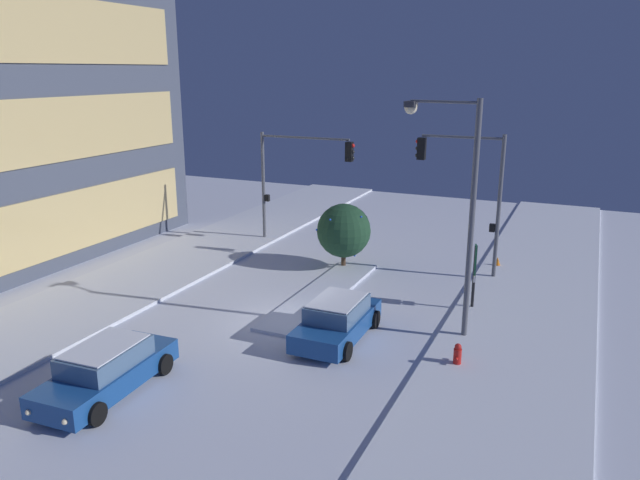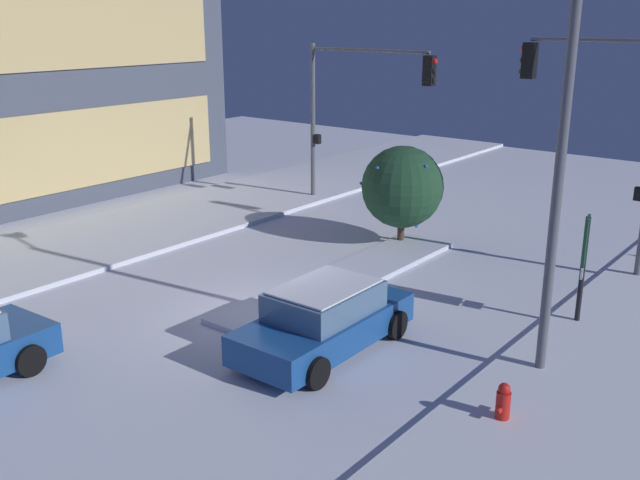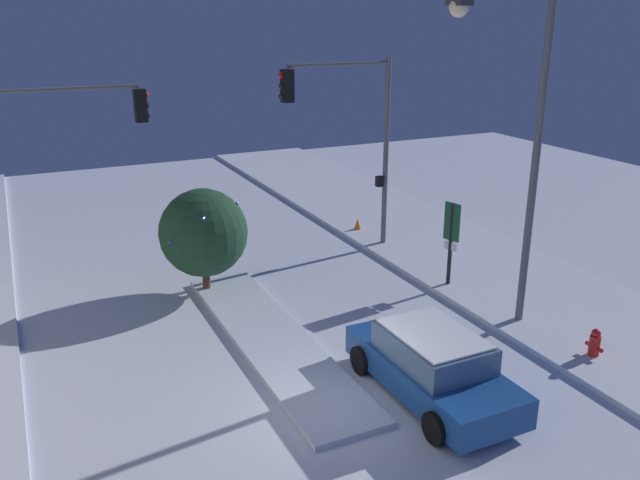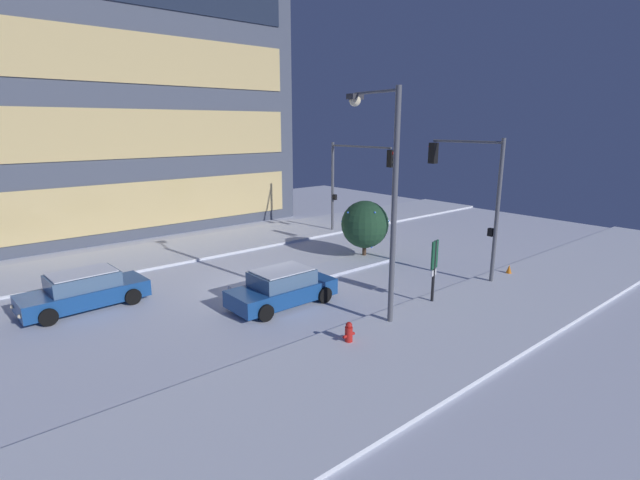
% 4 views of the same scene
% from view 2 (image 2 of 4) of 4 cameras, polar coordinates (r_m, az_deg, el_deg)
% --- Properties ---
extents(ground, '(52.00, 52.00, 0.00)m').
position_cam_2_polar(ground, '(17.72, -4.87, -6.02)').
color(ground, silver).
extents(curb_strip_near, '(52.00, 5.20, 0.14)m').
position_cam_2_polar(curb_strip_near, '(13.98, 21.42, -13.73)').
color(curb_strip_near, silver).
rests_on(curb_strip_near, ground).
extents(curb_strip_far, '(52.00, 5.20, 0.14)m').
position_cam_2_polar(curb_strip_far, '(23.80, -19.52, -0.64)').
color(curb_strip_far, silver).
rests_on(curb_strip_far, ground).
extents(median_strip, '(9.00, 1.80, 0.14)m').
position_cam_2_polar(median_strip, '(19.96, 1.94, -3.01)').
color(median_strip, silver).
rests_on(median_strip, ground).
extents(car_near, '(4.53, 2.09, 1.49)m').
position_cam_2_polar(car_near, '(15.71, 0.36, -6.28)').
color(car_near, '#19478C').
rests_on(car_near, ground).
extents(traffic_light_corner_near_right, '(0.32, 4.01, 6.58)m').
position_cam_2_polar(traffic_light_corner_near_right, '(21.29, 21.40, 9.28)').
color(traffic_light_corner_near_right, '#565960').
rests_on(traffic_light_corner_near_right, ground).
extents(traffic_light_corner_far_right, '(0.32, 5.45, 6.02)m').
position_cam_2_polar(traffic_light_corner_far_right, '(26.97, 3.00, 11.31)').
color(traffic_light_corner_far_right, '#565960').
rests_on(traffic_light_corner_far_right, ground).
extents(street_lamp_arched, '(0.71, 2.69, 8.38)m').
position_cam_2_polar(street_lamp_arched, '(14.45, 16.45, 10.22)').
color(street_lamp_arched, '#565960').
rests_on(street_lamp_arched, ground).
extents(fire_hydrant, '(0.48, 0.26, 0.83)m').
position_cam_2_polar(fire_hydrant, '(13.52, 14.26, -12.51)').
color(fire_hydrant, red).
rests_on(fire_hydrant, ground).
extents(parking_info_sign, '(0.55, 0.19, 2.66)m').
position_cam_2_polar(parking_info_sign, '(17.62, 20.13, -1.34)').
color(parking_info_sign, black).
rests_on(parking_info_sign, ground).
extents(decorated_tree_median, '(2.58, 2.58, 3.16)m').
position_cam_2_polar(decorated_tree_median, '(22.78, 6.52, 4.18)').
color(decorated_tree_median, '#473323').
rests_on(decorated_tree_median, ground).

